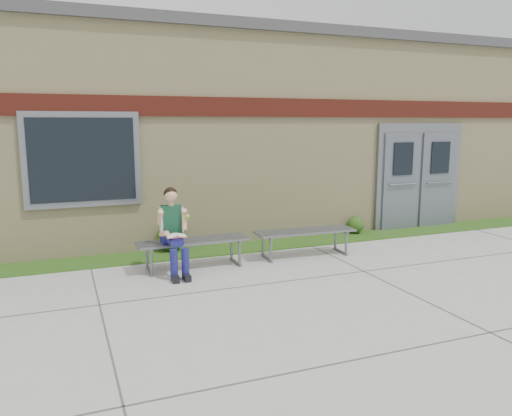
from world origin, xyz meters
name	(u,v)px	position (x,y,z in m)	size (l,w,h in m)	color
ground	(324,289)	(0.00, 0.00, 0.00)	(80.00, 80.00, 0.00)	#9E9E99
grass_strip	(256,246)	(0.00, 2.60, 0.01)	(16.00, 0.80, 0.02)	#254A13
school_building	(205,131)	(0.00, 5.99, 2.10)	(16.20, 6.22, 4.20)	beige
bench_left	(194,246)	(-1.44, 1.68, 0.36)	(1.79, 0.52, 0.46)	slate
bench_right	(305,236)	(0.56, 1.68, 0.36)	(1.79, 0.57, 0.46)	slate
girl	(174,229)	(-1.80, 1.48, 0.70)	(0.47, 0.78, 1.34)	navy
shrub_mid	(171,237)	(-1.57, 2.85, 0.27)	(0.51, 0.51, 0.51)	#254A13
shrub_east	(356,225)	(2.35, 2.85, 0.19)	(0.35, 0.35, 0.35)	#254A13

